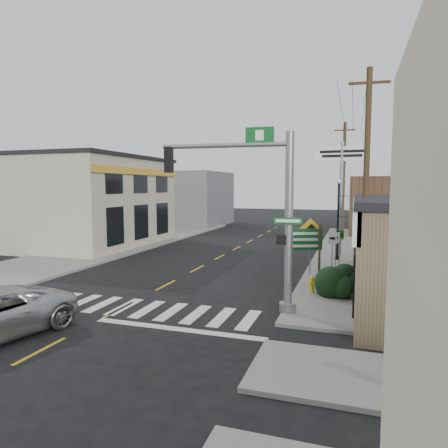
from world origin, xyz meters
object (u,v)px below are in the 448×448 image
(lamp_post, at_px, (339,213))
(dance_center_sign, at_px, (342,171))
(fire_hydrant, at_px, (312,283))
(utility_pole_far, at_px, (344,180))
(guide_sign, at_px, (305,245))
(utility_pole_near, at_px, (366,180))
(traffic_signal_pole, at_px, (267,203))
(bare_tree, at_px, (411,197))

(lamp_post, distance_m, dance_center_sign, 3.41)
(fire_hydrant, distance_m, lamp_post, 8.79)
(dance_center_sign, distance_m, utility_pole_far, 7.79)
(guide_sign, bearing_deg, lamp_post, 57.08)
(guide_sign, xyz_separation_m, lamp_post, (1.25, 6.96, 1.08))
(dance_center_sign, height_order, utility_pole_near, utility_pole_near)
(traffic_signal_pole, relative_size, utility_pole_near, 0.71)
(utility_pole_near, bearing_deg, bare_tree, -25.57)
(lamp_post, bearing_deg, dance_center_sign, 106.40)
(utility_pole_far, bearing_deg, bare_tree, -76.41)
(guide_sign, distance_m, bare_tree, 5.05)
(dance_center_sign, height_order, utility_pole_far, utility_pole_far)
(traffic_signal_pole, bearing_deg, dance_center_sign, 76.54)
(guide_sign, relative_size, lamp_post, 0.56)
(dance_center_sign, distance_m, utility_pole_near, 10.15)
(guide_sign, bearing_deg, utility_pole_near, -43.80)
(bare_tree, bearing_deg, fire_hydrant, 177.51)
(traffic_signal_pole, distance_m, guide_sign, 5.01)
(utility_pole_near, bearing_deg, guide_sign, 153.67)
(lamp_post, bearing_deg, fire_hydrant, -78.52)
(fire_hydrant, distance_m, utility_pole_far, 18.86)
(fire_hydrant, xyz_separation_m, utility_pole_near, (2.09, 0.45, 4.42))
(fire_hydrant, bearing_deg, guide_sign, 107.86)
(guide_sign, bearing_deg, traffic_signal_pole, -124.13)
(guide_sign, distance_m, lamp_post, 7.16)
(fire_hydrant, relative_size, lamp_post, 0.14)
(bare_tree, bearing_deg, guide_sign, 159.27)
(fire_hydrant, bearing_deg, lamp_post, 84.65)
(bare_tree, bearing_deg, utility_pole_far, 99.25)
(bare_tree, bearing_deg, traffic_signal_pole, -150.76)
(fire_hydrant, relative_size, utility_pole_far, 0.07)
(traffic_signal_pole, height_order, dance_center_sign, dance_center_sign)
(dance_center_sign, bearing_deg, bare_tree, -74.33)
(traffic_signal_pole, height_order, bare_tree, traffic_signal_pole)
(fire_hydrant, xyz_separation_m, utility_pole_far, (0.74, 18.25, 4.70))
(dance_center_sign, xyz_separation_m, bare_tree, (2.94, -10.64, -1.46))
(traffic_signal_pole, distance_m, dance_center_sign, 13.76)
(lamp_post, bearing_deg, utility_pole_far, 107.10)
(guide_sign, bearing_deg, dance_center_sign, 59.29)
(traffic_signal_pole, height_order, utility_pole_near, utility_pole_near)
(dance_center_sign, bearing_deg, lamp_post, -90.20)
(lamp_post, distance_m, utility_pole_near, 8.27)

